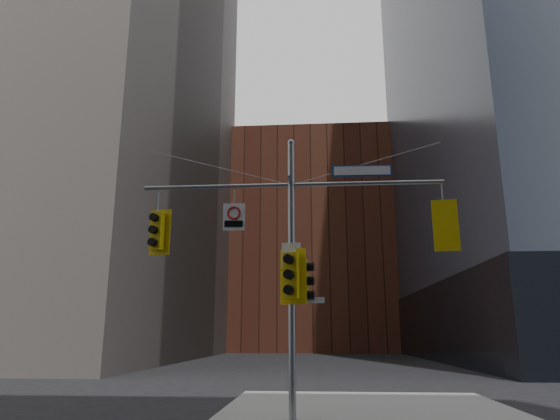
# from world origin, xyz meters

# --- Properties ---
(sidewalk_corner) EXTENTS (8.00, 8.00, 0.15)m
(sidewalk_corner) POSITION_xyz_m (2.00, 4.00, 0.07)
(sidewalk_corner) COLOR gray
(sidewalk_corner) RESTS_ON ground
(brick_midrise) EXTENTS (26.00, 20.00, 28.00)m
(brick_midrise) POSITION_xyz_m (0.00, 58.00, 14.00)
(brick_midrise) COLOR brown
(brick_midrise) RESTS_ON ground
(signal_assembly) EXTENTS (8.00, 0.80, 7.30)m
(signal_assembly) POSITION_xyz_m (0.00, 1.99, 4.42)
(signal_assembly) COLOR gray
(signal_assembly) RESTS_ON ground
(traffic_light_west_arm) EXTENTS (0.59, 0.54, 1.24)m
(traffic_light_west_arm) POSITION_xyz_m (-3.59, 2.01, 4.80)
(traffic_light_west_arm) COLOR gold
(traffic_light_west_arm) RESTS_ON ground
(traffic_light_east_arm) EXTENTS (0.63, 0.54, 1.32)m
(traffic_light_east_arm) POSITION_xyz_m (3.93, 1.99, 4.80)
(traffic_light_east_arm) COLOR gold
(traffic_light_east_arm) RESTS_ON ground
(traffic_light_pole_side) EXTENTS (0.45, 0.39, 1.08)m
(traffic_light_pole_side) POSITION_xyz_m (0.32, 1.99, 3.44)
(traffic_light_pole_side) COLOR gold
(traffic_light_pole_side) RESTS_ON ground
(traffic_light_pole_front) EXTENTS (0.66, 0.61, 1.40)m
(traffic_light_pole_front) POSITION_xyz_m (0.00, 1.73, 3.56)
(traffic_light_pole_front) COLOR gold
(traffic_light_pole_front) RESTS_ON ground
(street_sign_blade) EXTENTS (1.59, 0.09, 0.31)m
(street_sign_blade) POSITION_xyz_m (1.89, 2.00, 6.35)
(street_sign_blade) COLOR navy
(street_sign_blade) RESTS_ON ground
(regulatory_sign_arm) EXTENTS (0.58, 0.08, 0.73)m
(regulatory_sign_arm) POSITION_xyz_m (-1.52, 1.97, 5.17)
(regulatory_sign_arm) COLOR silver
(regulatory_sign_arm) RESTS_ON ground
(regulatory_sign_pole) EXTENTS (0.49, 0.05, 0.65)m
(regulatory_sign_pole) POSITION_xyz_m (0.00, 1.88, 4.07)
(regulatory_sign_pole) COLOR silver
(regulatory_sign_pole) RESTS_ON ground
(street_blade_ew) EXTENTS (0.75, 0.08, 0.15)m
(street_blade_ew) POSITION_xyz_m (0.45, 2.00, 2.96)
(street_blade_ew) COLOR silver
(street_blade_ew) RESTS_ON ground
(street_blade_ns) EXTENTS (0.06, 0.74, 0.15)m
(street_blade_ns) POSITION_xyz_m (0.00, 2.45, 2.68)
(street_blade_ns) COLOR #145926
(street_blade_ns) RESTS_ON ground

